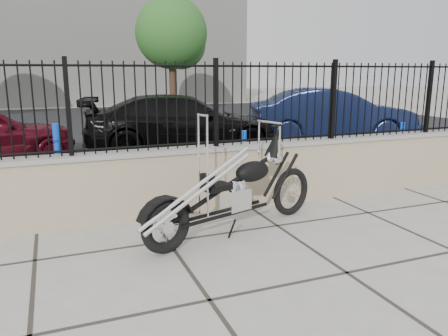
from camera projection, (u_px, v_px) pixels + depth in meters
name	position (u px, v px, depth m)	size (l,w,h in m)	color
ground_plane	(210.00, 300.00, 3.95)	(90.00, 90.00, 0.00)	#99968E
parking_lot	(90.00, 130.00, 15.30)	(30.00, 30.00, 0.00)	black
retaining_wall	(149.00, 184.00, 6.12)	(14.00, 0.36, 0.96)	gray
iron_fence	(147.00, 107.00, 5.88)	(14.00, 0.08, 1.20)	black
background_building	(66.00, 38.00, 27.14)	(22.00, 6.00, 8.00)	beige
chopper_motorcycle	(233.00, 173.00, 5.44)	(2.63, 0.46, 1.58)	black
car_black	(184.00, 123.00, 11.15)	(2.02, 4.97, 1.44)	black
car_blue	(332.00, 115.00, 12.65)	(1.63, 4.68, 1.54)	#0E1633
bollard_a	(58.00, 155.00, 7.85)	(0.13, 0.13, 1.12)	#0E17D6
bollard_b	(244.00, 152.00, 8.79)	(0.10, 0.10, 0.87)	#0C45B4
bollard_c	(401.00, 141.00, 10.05)	(0.11, 0.11, 0.88)	#0B17B2
tree_right	(171.00, 29.00, 19.88)	(3.28, 3.28, 5.54)	#382619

